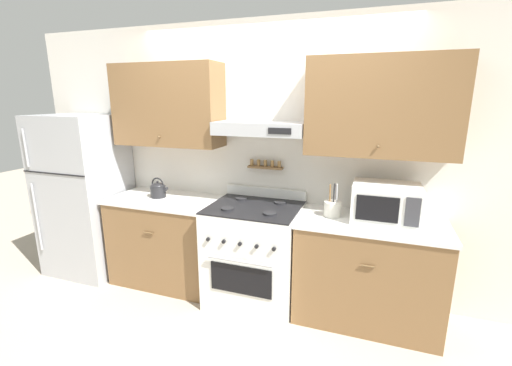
% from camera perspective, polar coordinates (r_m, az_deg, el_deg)
% --- Properties ---
extents(ground_plane, '(16.00, 16.00, 0.00)m').
position_cam_1_polar(ground_plane, '(3.23, -1.97, -21.13)').
color(ground_plane, '#B2A38E').
extents(wall_back, '(5.20, 0.46, 2.55)m').
position_cam_1_polar(wall_back, '(3.21, 1.92, 6.83)').
color(wall_back, silver).
rests_on(wall_back, ground_plane).
extents(counter_left, '(1.10, 0.63, 0.89)m').
position_cam_1_polar(counter_left, '(3.66, -14.38, -9.14)').
color(counter_left, brown).
rests_on(counter_left, ground_plane).
extents(counter_right, '(1.18, 0.63, 0.89)m').
position_cam_1_polar(counter_right, '(3.11, 18.05, -13.71)').
color(counter_right, brown).
rests_on(counter_right, ground_plane).
extents(stove_range, '(0.80, 0.72, 1.01)m').
position_cam_1_polar(stove_range, '(3.21, -0.25, -11.70)').
color(stove_range, white).
rests_on(stove_range, ground_plane).
extents(refrigerator, '(0.78, 0.71, 1.69)m').
position_cam_1_polar(refrigerator, '(4.11, -26.58, -1.77)').
color(refrigerator, '#ADAFB5').
rests_on(refrigerator, ground_plane).
extents(tea_kettle, '(0.19, 0.15, 0.20)m').
position_cam_1_polar(tea_kettle, '(3.55, -16.01, -1.03)').
color(tea_kettle, '#232326').
rests_on(tea_kettle, counter_left).
extents(microwave, '(0.51, 0.37, 0.31)m').
position_cam_1_polar(microwave, '(2.92, 20.76, -3.12)').
color(microwave, white).
rests_on(microwave, counter_right).
extents(utensil_crock, '(0.14, 0.14, 0.28)m').
position_cam_1_polar(utensil_crock, '(2.94, 12.61, -4.15)').
color(utensil_crock, silver).
rests_on(utensil_crock, counter_right).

